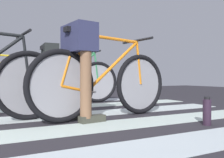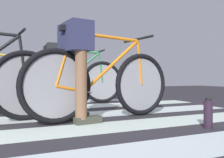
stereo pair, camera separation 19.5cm
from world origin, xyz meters
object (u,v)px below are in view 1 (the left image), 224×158
Objects in this scene: bicycle_3_of_4 at (69,81)px; cyclist_3_of_4 at (50,66)px; bicycle_1_of_4 at (105,82)px; cyclist_1_of_4 at (79,59)px; water_bottle at (207,112)px.

cyclist_3_of_4 is at bearing -180.00° from bicycle_3_of_4.
bicycle_1_of_4 is 1.78× the size of cyclist_1_of_4.
cyclist_1_of_4 is 1.32m from water_bottle.
cyclist_3_of_4 is 2.55m from water_bottle.
cyclist_1_of_4 is at bearing 180.00° from bicycle_1_of_4.
cyclist_1_of_4 is at bearing 142.97° from water_bottle.
bicycle_3_of_4 is at bearing 68.34° from cyclist_1_of_4.
cyclist_3_of_4 reaches higher than water_bottle.
bicycle_3_of_4 is (0.07, 1.54, 0.00)m from bicycle_1_of_4.
cyclist_3_of_4 is at bearing 79.36° from cyclist_1_of_4.
bicycle_3_of_4 is 6.60× the size of water_bottle.
bicycle_3_of_4 is 0.39m from cyclist_3_of_4.
bicycle_3_of_4 is at bearing 0.00° from cyclist_3_of_4.
bicycle_1_of_4 is 1.78× the size of cyclist_3_of_4.
bicycle_3_of_4 is at bearing 79.16° from bicycle_1_of_4.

